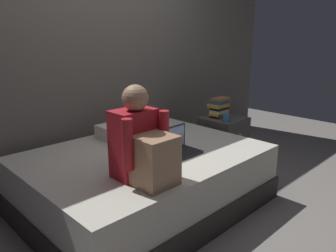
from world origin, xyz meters
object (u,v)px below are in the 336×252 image
at_px(pillow, 129,130).
at_px(bed, 145,179).
at_px(mug, 226,117).
at_px(nightstand, 223,141).
at_px(laptop, 177,147).
at_px(book_stack, 219,107).
at_px(person_sitting, 142,145).

bearing_deg(pillow, bed, -111.86).
relative_size(bed, mug, 22.22).
relative_size(nightstand, laptop, 1.79).
xyz_separation_m(bed, book_stack, (1.28, 0.18, 0.43)).
xyz_separation_m(nightstand, mug, (-0.13, -0.12, 0.33)).
relative_size(nightstand, mug, 6.35).
height_order(person_sitting, book_stack, person_sitting).
bearing_deg(person_sitting, pillow, 57.41).
bearing_deg(person_sitting, laptop, 19.15).
bearing_deg(laptop, nightstand, 16.90).
xyz_separation_m(nightstand, book_stack, (-0.02, 0.06, 0.40)).
bearing_deg(nightstand, book_stack, 108.17).
distance_m(nightstand, mug, 0.37).
bearing_deg(pillow, laptop, -90.63).
distance_m(bed, nightstand, 1.31).
bearing_deg(book_stack, nightstand, -71.83).
bearing_deg(pillow, mug, -24.64).
distance_m(person_sitting, laptop, 0.61).
height_order(bed, person_sitting, person_sitting).
xyz_separation_m(nightstand, person_sitting, (-1.67, -0.53, 0.48)).
xyz_separation_m(bed, mug, (1.17, -0.00, 0.36)).
bearing_deg(book_stack, pillow, 165.99).
distance_m(bed, book_stack, 1.36).
bearing_deg(nightstand, pillow, 163.39).
xyz_separation_m(nightstand, laptop, (-1.13, -0.34, 0.29)).
relative_size(nightstand, person_sitting, 0.87).
bearing_deg(mug, laptop, -167.42).
relative_size(bed, person_sitting, 3.05).
bearing_deg(nightstand, bed, -174.90).
bearing_deg(pillow, nightstand, -16.61).
distance_m(laptop, book_stack, 1.18).
xyz_separation_m(laptop, book_stack, (1.11, 0.40, 0.11)).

